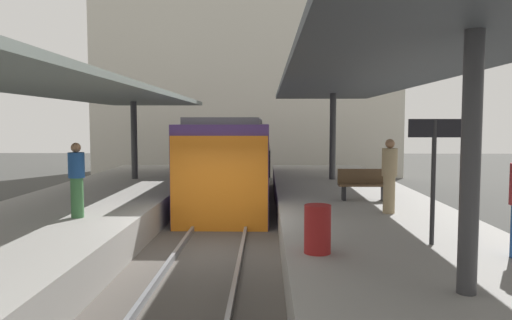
{
  "coord_description": "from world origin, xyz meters",
  "views": [
    {
      "loc": [
        1.28,
        -10.97,
        3.14
      ],
      "look_at": [
        0.93,
        5.23,
        1.92
      ],
      "focal_mm": 34.36,
      "sensor_mm": 36.0,
      "label": 1
    }
  ],
  "objects_px": {
    "passenger_mid_platform": "(389,175)",
    "passenger_far_end": "(77,179)",
    "litter_bin": "(318,229)",
    "platform_bench": "(363,183)",
    "commuter_train": "(232,161)",
    "platform_sign": "(434,153)"
  },
  "relations": [
    {
      "from": "platform_bench",
      "to": "passenger_mid_platform",
      "type": "height_order",
      "value": "passenger_mid_platform"
    },
    {
      "from": "passenger_mid_platform",
      "to": "passenger_far_end",
      "type": "relative_size",
      "value": 1.04
    },
    {
      "from": "platform_sign",
      "to": "litter_bin",
      "type": "distance_m",
      "value": 2.49
    },
    {
      "from": "commuter_train",
      "to": "platform_sign",
      "type": "distance_m",
      "value": 10.48
    },
    {
      "from": "platform_bench",
      "to": "passenger_mid_platform",
      "type": "bearing_deg",
      "value": -83.91
    },
    {
      "from": "passenger_far_end",
      "to": "commuter_train",
      "type": "bearing_deg",
      "value": 67.51
    },
    {
      "from": "platform_bench",
      "to": "platform_sign",
      "type": "relative_size",
      "value": 0.63
    },
    {
      "from": "platform_sign",
      "to": "passenger_far_end",
      "type": "distance_m",
      "value": 7.6
    },
    {
      "from": "passenger_far_end",
      "to": "platform_sign",
      "type": "bearing_deg",
      "value": -17.76
    },
    {
      "from": "passenger_mid_platform",
      "to": "commuter_train",
      "type": "bearing_deg",
      "value": 122.65
    },
    {
      "from": "passenger_mid_platform",
      "to": "passenger_far_end",
      "type": "bearing_deg",
      "value": -174.42
    },
    {
      "from": "litter_bin",
      "to": "passenger_mid_platform",
      "type": "bearing_deg",
      "value": 60.33
    },
    {
      "from": "platform_bench",
      "to": "litter_bin",
      "type": "relative_size",
      "value": 1.75
    },
    {
      "from": "commuter_train",
      "to": "passenger_mid_platform",
      "type": "relative_size",
      "value": 5.72
    },
    {
      "from": "platform_sign",
      "to": "passenger_far_end",
      "type": "height_order",
      "value": "platform_sign"
    },
    {
      "from": "platform_sign",
      "to": "passenger_mid_platform",
      "type": "xyz_separation_m",
      "value": [
        -0.01,
        3.01,
        -0.7
      ]
    },
    {
      "from": "platform_sign",
      "to": "passenger_mid_platform",
      "type": "relative_size",
      "value": 1.25
    },
    {
      "from": "litter_bin",
      "to": "commuter_train",
      "type": "bearing_deg",
      "value": 101.78
    },
    {
      "from": "platform_bench",
      "to": "commuter_train",
      "type": "bearing_deg",
      "value": 131.24
    },
    {
      "from": "platform_bench",
      "to": "platform_sign",
      "type": "height_order",
      "value": "platform_sign"
    },
    {
      "from": "commuter_train",
      "to": "litter_bin",
      "type": "bearing_deg",
      "value": -78.22
    },
    {
      "from": "platform_sign",
      "to": "litter_bin",
      "type": "height_order",
      "value": "platform_sign"
    }
  ]
}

